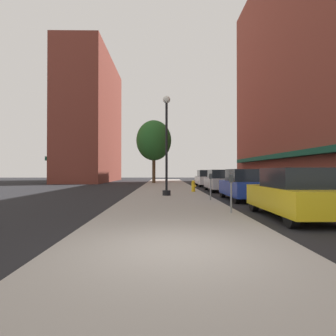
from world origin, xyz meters
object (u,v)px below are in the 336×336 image
object	(u,v)px
lamppost	(167,143)
tree_near	(154,141)
car_white	(206,178)
car_silver	(220,181)
fire_hydrant	(193,186)
car_yellow	(293,194)
car_blue	(244,185)
parking_meter_near	(211,183)
parking_meter_far	(231,189)

from	to	relation	value
lamppost	tree_near	size ratio (longest dim) A/B	0.77
tree_near	car_white	world-z (taller)	tree_near
lamppost	car_silver	world-z (taller)	lamppost
fire_hydrant	car_silver	bearing A→B (deg)	40.88
car_yellow	car_blue	xyz separation A→B (m)	(0.00, 5.80, 0.00)
car_white	fire_hydrant	bearing A→B (deg)	-102.01
car_silver	car_white	bearing A→B (deg)	91.82
car_blue	car_silver	size ratio (longest dim) A/B	1.00
parking_meter_near	car_white	bearing A→B (deg)	82.42
car_blue	car_silver	bearing A→B (deg)	90.81
lamppost	fire_hydrant	size ratio (longest dim) A/B	7.47
lamppost	car_silver	distance (m)	6.81
lamppost	car_white	bearing A→B (deg)	70.98
parking_meter_near	car_blue	size ratio (longest dim) A/B	0.30
lamppost	car_white	world-z (taller)	lamppost
parking_meter_near	parking_meter_far	size ratio (longest dim) A/B	1.00
lamppost	fire_hydrant	world-z (taller)	lamppost
car_yellow	car_white	bearing A→B (deg)	90.59
car_silver	car_yellow	bearing A→B (deg)	-88.18
parking_meter_near	parking_meter_far	distance (m)	4.31
fire_hydrant	car_blue	bearing A→B (deg)	-64.41
fire_hydrant	parking_meter_near	distance (m)	5.70
car_yellow	car_silver	xyz separation A→B (m)	(0.00, 12.34, 0.00)
lamppost	car_blue	world-z (taller)	lamppost
car_yellow	car_silver	distance (m)	12.34
parking_meter_far	tree_near	size ratio (longest dim) A/B	0.17
parking_meter_far	car_yellow	size ratio (longest dim) A/B	0.30
fire_hydrant	car_yellow	size ratio (longest dim) A/B	0.18
lamppost	fire_hydrant	xyz separation A→B (m)	(1.90, 2.96, -2.68)
fire_hydrant	tree_near	bearing A→B (deg)	102.48
fire_hydrant	car_blue	distance (m)	5.13
car_blue	car_silver	world-z (taller)	same
lamppost	car_yellow	size ratio (longest dim) A/B	1.37
fire_hydrant	parking_meter_far	distance (m)	10.00
tree_near	car_blue	world-z (taller)	tree_near
fire_hydrant	car_white	size ratio (longest dim) A/B	0.18
parking_meter_far	car_silver	xyz separation A→B (m)	(1.95, 11.90, -0.14)
parking_meter_near	car_silver	xyz separation A→B (m)	(1.95, 7.60, -0.14)
parking_meter_near	tree_near	world-z (taller)	tree_near
parking_meter_far	tree_near	world-z (taller)	tree_near
parking_meter_near	parking_meter_far	world-z (taller)	same
parking_meter_near	car_yellow	bearing A→B (deg)	-67.65
lamppost	tree_near	distance (m)	18.01
parking_meter_near	parking_meter_far	bearing A→B (deg)	-90.00
fire_hydrant	parking_meter_near	bearing A→B (deg)	-87.35
car_yellow	car_silver	bearing A→B (deg)	90.59
lamppost	parking_meter_near	distance (m)	4.14
car_blue	car_silver	distance (m)	6.54
parking_meter_near	parking_meter_far	xyz separation A→B (m)	(0.00, -4.31, 0.00)
parking_meter_far	car_white	world-z (taller)	car_white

